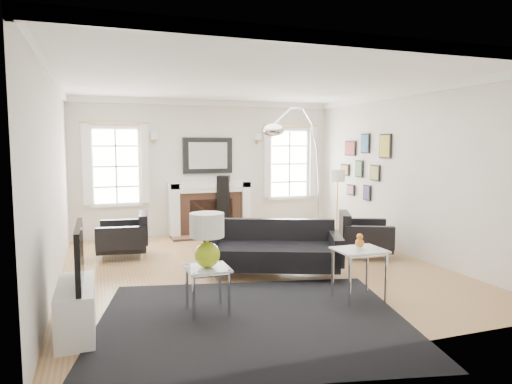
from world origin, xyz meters
name	(u,v)px	position (x,y,z in m)	size (l,w,h in m)	color
floor	(254,268)	(0.00, 0.00, 0.00)	(6.00, 6.00, 0.00)	#996940
back_wall	(207,167)	(0.00, 3.00, 1.40)	(5.50, 0.04, 2.80)	silver
front_wall	(365,199)	(0.00, -3.00, 1.40)	(5.50, 0.04, 2.80)	silver
left_wall	(53,181)	(-2.75, 0.00, 1.40)	(0.04, 6.00, 2.80)	silver
right_wall	(407,173)	(2.75, 0.00, 1.40)	(0.04, 6.00, 2.80)	silver
ceiling	(254,81)	(0.00, 0.00, 2.80)	(5.50, 6.00, 0.02)	white
crown_molding	(254,85)	(0.00, 0.00, 2.74)	(5.50, 6.00, 0.12)	white
fireplace	(210,209)	(0.00, 2.79, 0.54)	(1.70, 0.69, 1.11)	white
mantel_mirror	(208,156)	(0.00, 2.95, 1.65)	(1.05, 0.07, 0.75)	black
window_left	(116,166)	(-1.85, 2.95, 1.46)	(1.24, 0.15, 1.62)	white
window_right	(289,164)	(1.85, 2.95, 1.46)	(1.24, 0.15, 1.62)	white
gallery_wall	(364,162)	(2.72, 1.30, 1.53)	(0.04, 1.73, 1.29)	black
tv_unit	(77,301)	(-2.44, -1.70, 0.33)	(0.35, 1.00, 1.09)	white
area_rug	(253,321)	(-0.69, -1.98, 0.01)	(3.25, 2.71, 0.01)	black
sofa	(274,250)	(0.20, -0.34, 0.34)	(2.09, 1.51, 0.62)	black
armchair_left	(126,237)	(-1.78, 1.40, 0.34)	(0.89, 0.97, 0.60)	black
armchair_right	(362,236)	(1.98, 0.14, 0.34)	(1.09, 1.15, 0.61)	black
coffee_table	(262,235)	(0.43, 0.80, 0.33)	(0.81, 0.81, 0.36)	silver
side_table_left	(207,276)	(-1.09, -1.58, 0.41)	(0.47, 0.47, 0.52)	silver
nesting_table	(359,259)	(0.73, -1.78, 0.51)	(0.57, 0.48, 0.63)	silver
gourd_lamp	(207,236)	(-1.09, -1.58, 0.87)	(0.38, 0.38, 0.61)	#A6C218
orange_vase	(360,241)	(0.73, -1.78, 0.72)	(0.11, 0.11, 0.17)	orange
arc_floor_lamp	(298,167)	(1.42, 1.51, 1.45)	(1.89, 1.75, 2.68)	white
stick_floor_lamp	(338,179)	(2.20, 1.38, 1.21)	(0.28, 0.28, 1.39)	gold
speaker_tower	(224,206)	(0.25, 2.65, 0.62)	(0.25, 0.25, 1.24)	black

